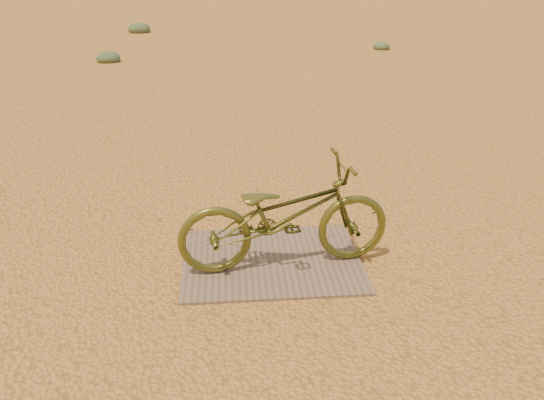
{
  "coord_description": "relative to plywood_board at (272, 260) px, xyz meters",
  "views": [
    {
      "loc": [
        -0.48,
        -3.8,
        2.35
      ],
      "look_at": [
        -0.16,
        0.08,
        0.58
      ],
      "focal_mm": 35.0,
      "sensor_mm": 36.0,
      "label": 1
    }
  ],
  "objects": [
    {
      "name": "kale_a",
      "position": [
        -3.28,
        9.92,
        -0.01
      ],
      "size": [
        0.59,
        0.59,
        0.33
      ],
      "primitive_type": "ellipsoid",
      "color": "#4F6745",
      "rests_on": "ground"
    },
    {
      "name": "plywood_board",
      "position": [
        0.0,
        0.0,
        0.0
      ],
      "size": [
        1.5,
        1.16,
        0.02
      ],
      "primitive_type": "cube",
      "color": "#73604E",
      "rests_on": "ground"
    },
    {
      "name": "ground",
      "position": [
        0.16,
        -0.08,
        -0.01
      ],
      "size": [
        120.0,
        120.0,
        0.0
      ],
      "primitive_type": "plane",
      "color": "gold",
      "rests_on": "ground"
    },
    {
      "name": "bicycle",
      "position": [
        0.1,
        -0.09,
        0.47
      ],
      "size": [
        1.79,
        0.8,
        0.91
      ],
      "primitive_type": "imported",
      "rotation": [
        0.0,
        0.0,
        1.69
      ],
      "color": "#50551D",
      "rests_on": "plywood_board"
    },
    {
      "name": "kale_c",
      "position": [
        -3.34,
        15.74,
        -0.01
      ],
      "size": [
        0.77,
        0.77,
        0.43
      ],
      "primitive_type": "ellipsoid",
      "color": "#4F6745",
      "rests_on": "ground"
    },
    {
      "name": "kale_b",
      "position": [
        4.07,
        11.31,
        -0.01
      ],
      "size": [
        0.47,
        0.47,
        0.26
      ],
      "primitive_type": "ellipsoid",
      "color": "#4F6745",
      "rests_on": "ground"
    }
  ]
}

